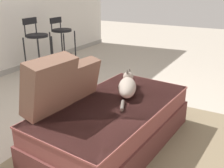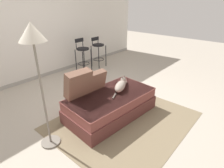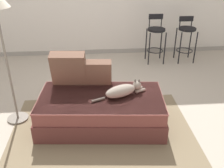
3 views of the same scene
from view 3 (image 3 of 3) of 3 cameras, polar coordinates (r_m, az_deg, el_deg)
name	(u,v)px [view 3 (image 3 of 3)]	position (r m, az deg, el deg)	size (l,w,h in m)	color
ground_plane	(100,107)	(3.88, -2.57, -5.06)	(16.00, 16.00, 0.00)	#A89E8E
wall_baseboard_trim	(96,52)	(5.83, -3.45, 7.07)	(8.00, 0.02, 0.09)	gray
area_rug	(103,138)	(3.31, -2.07, -11.57)	(2.30, 1.95, 0.01)	#75664C
couch	(101,110)	(3.43, -2.38, -5.69)	(1.67, 0.98, 0.42)	brown
throw_pillow_corner	(69,68)	(3.55, -9.44, 3.36)	(0.48, 0.30, 0.48)	brown
throw_pillow_middle	(99,72)	(3.53, -2.94, 2.55)	(0.36, 0.23, 0.37)	brown
cat	(123,90)	(3.30, 2.37, -1.40)	(0.71, 0.35, 0.19)	gray
bar_stool_near_window	(156,36)	(5.32, 9.53, 10.35)	(0.34, 0.34, 0.94)	black
bar_stool_by_doorway	(186,35)	(5.50, 15.86, 10.14)	(0.34, 0.34, 0.89)	black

